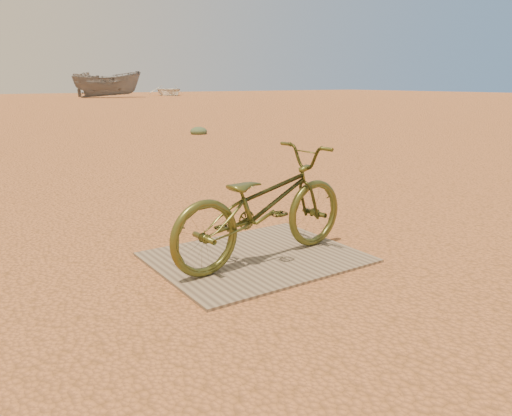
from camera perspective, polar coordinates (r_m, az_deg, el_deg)
ground at (r=3.68m, az=-5.32°, el=-8.15°), size 120.00×120.00×0.00m
plywood_board at (r=4.07m, az=0.00°, el=-5.67°), size 1.60×1.28×0.02m
bicycle at (r=3.88m, az=0.83°, el=0.35°), size 1.73×0.75×0.89m
boat_mid_right at (r=46.54m, az=-16.60°, el=13.40°), size 6.14×3.29×2.25m
boat_far_right at (r=52.11m, az=-9.97°, el=13.12°), size 4.76×5.71×1.02m
kale_b at (r=13.81m, az=-6.56°, el=8.40°), size 0.46×0.46×0.25m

